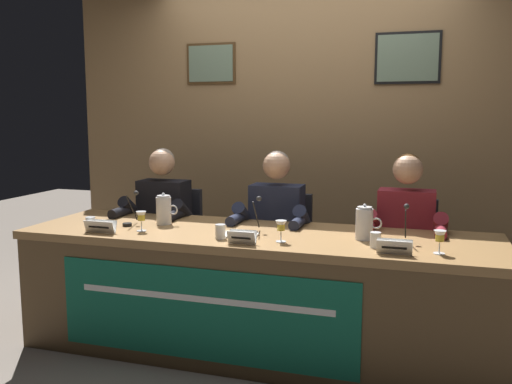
{
  "coord_description": "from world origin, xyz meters",
  "views": [
    {
      "loc": [
        0.99,
        -3.17,
        1.47
      ],
      "look_at": [
        0.0,
        0.0,
        1.0
      ],
      "focal_mm": 38.76,
      "sensor_mm": 36.0,
      "label": 1
    }
  ],
  "objects": [
    {
      "name": "microphone_right",
      "position": [
        0.89,
        -0.05,
        0.83
      ],
      "size": [
        0.06,
        0.17,
        0.22
      ],
      "color": "black",
      "rests_on": "conference_table"
    },
    {
      "name": "document_stack_center",
      "position": [
        -0.06,
        -0.13,
        0.76
      ],
      "size": [
        0.23,
        0.17,
        0.01
      ],
      "color": "white",
      "rests_on": "conference_table"
    },
    {
      "name": "microphone_left",
      "position": [
        -0.85,
        -0.03,
        0.83
      ],
      "size": [
        0.06,
        0.17,
        0.22
      ],
      "color": "black",
      "rests_on": "conference_table"
    },
    {
      "name": "panelist_center",
      "position": [
        0.0,
        0.41,
        0.71
      ],
      "size": [
        0.51,
        0.48,
        1.23
      ],
      "color": "black",
      "rests_on": "ground_plane"
    },
    {
      "name": "microphone_center",
      "position": [
        -0.0,
        -0.02,
        0.83
      ],
      "size": [
        0.06,
        0.17,
        0.22
      ],
      "color": "black",
      "rests_on": "conference_table"
    },
    {
      "name": "nameplate_left",
      "position": [
        -0.9,
        -0.3,
        0.79
      ],
      "size": [
        0.2,
        0.06,
        0.08
      ],
      "color": "white",
      "rests_on": "conference_table"
    },
    {
      "name": "panelist_left",
      "position": [
        -0.87,
        0.41,
        0.71
      ],
      "size": [
        0.51,
        0.48,
        1.23
      ],
      "color": "black",
      "rests_on": "ground_plane"
    },
    {
      "name": "chair_right",
      "position": [
        0.87,
        0.61,
        0.44
      ],
      "size": [
        0.44,
        0.45,
        0.9
      ],
      "color": "black",
      "rests_on": "ground_plane"
    },
    {
      "name": "water_pitcher_right_side",
      "position": [
        0.66,
        0.0,
        0.85
      ],
      "size": [
        0.15,
        0.1,
        0.21
      ],
      "color": "silver",
      "rests_on": "conference_table"
    },
    {
      "name": "water_pitcher_left_side",
      "position": [
        -0.65,
        0.06,
        0.85
      ],
      "size": [
        0.15,
        0.1,
        0.21
      ],
      "color": "silver",
      "rests_on": "conference_table"
    },
    {
      "name": "nameplate_center",
      "position": [
        0.02,
        -0.33,
        0.79
      ],
      "size": [
        0.16,
        0.06,
        0.08
      ],
      "color": "white",
      "rests_on": "conference_table"
    },
    {
      "name": "nameplate_right",
      "position": [
        0.85,
        -0.31,
        0.79
      ],
      "size": [
        0.18,
        0.06,
        0.08
      ],
      "color": "white",
      "rests_on": "conference_table"
    },
    {
      "name": "water_cup_center",
      "position": [
        -0.14,
        -0.23,
        0.79
      ],
      "size": [
        0.06,
        0.06,
        0.08
      ],
      "color": "silver",
      "rests_on": "conference_table"
    },
    {
      "name": "juice_glass_center",
      "position": [
        0.21,
        -0.2,
        0.84
      ],
      "size": [
        0.06,
        0.06,
        0.12
      ],
      "color": "white",
      "rests_on": "conference_table"
    },
    {
      "name": "chair_left",
      "position": [
        -0.87,
        0.61,
        0.44
      ],
      "size": [
        0.44,
        0.45,
        0.9
      ],
      "color": "black",
      "rests_on": "ground_plane"
    },
    {
      "name": "panelist_right",
      "position": [
        0.87,
        0.41,
        0.71
      ],
      "size": [
        0.51,
        0.48,
        1.23
      ],
      "color": "black",
      "rests_on": "ground_plane"
    },
    {
      "name": "conference_table",
      "position": [
        -0.01,
        -0.11,
        0.51
      ],
      "size": [
        2.91,
        0.85,
        0.75
      ],
      "color": "olive",
      "rests_on": "ground_plane"
    },
    {
      "name": "ground_plane",
      "position": [
        0.0,
        0.0,
        0.0
      ],
      "size": [
        12.0,
        12.0,
        0.0
      ],
      "primitive_type": "plane",
      "color": "#70665B"
    },
    {
      "name": "juice_glass_right",
      "position": [
        1.07,
        -0.22,
        0.84
      ],
      "size": [
        0.06,
        0.06,
        0.12
      ],
      "color": "white",
      "rests_on": "conference_table"
    },
    {
      "name": "water_cup_right",
      "position": [
        0.74,
        -0.18,
        0.79
      ],
      "size": [
        0.06,
        0.06,
        0.08
      ],
      "color": "silver",
      "rests_on": "conference_table"
    },
    {
      "name": "juice_glass_left",
      "position": [
        -0.69,
        -0.18,
        0.84
      ],
      "size": [
        0.06,
        0.06,
        0.12
      ],
      "color": "white",
      "rests_on": "conference_table"
    },
    {
      "name": "chair_center",
      "position": [
        0.0,
        0.61,
        0.44
      ],
      "size": [
        0.44,
        0.45,
        0.9
      ],
      "color": "black",
      "rests_on": "ground_plane"
    },
    {
      "name": "water_cup_left",
      "position": [
        -1.0,
        -0.26,
        0.79
      ],
      "size": [
        0.06,
        0.06,
        0.08
      ],
      "color": "silver",
      "rests_on": "conference_table"
    },
    {
      "name": "wall_back_panelled",
      "position": [
        0.0,
        1.36,
        1.3
      ],
      "size": [
        4.11,
        0.14,
        2.6
      ],
      "color": "#937047",
      "rests_on": "ground_plane"
    }
  ]
}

